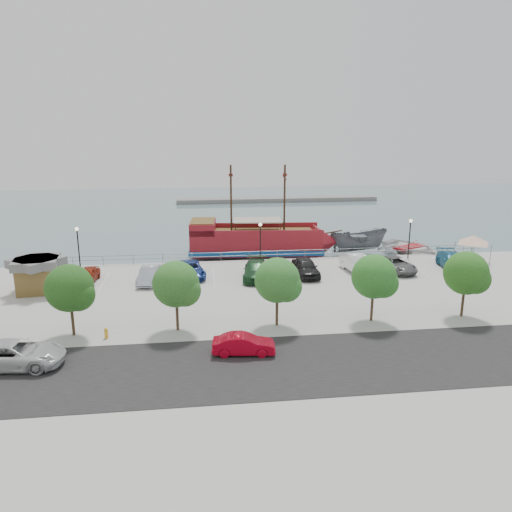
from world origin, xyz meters
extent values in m
plane|color=slate|center=(0.00, 0.00, -1.00)|extent=(160.00, 160.00, 0.00)
cube|color=#B0AEAA|center=(0.00, -21.00, -0.60)|extent=(100.00, 58.00, 1.20)
cube|color=black|center=(0.00, -16.00, 0.01)|extent=(100.00, 8.00, 0.04)
cube|color=#A2A19A|center=(0.00, -10.00, 0.01)|extent=(100.00, 4.00, 0.05)
cylinder|color=slate|center=(0.00, 7.80, 0.95)|extent=(50.00, 0.06, 0.06)
cylinder|color=slate|center=(0.00, 7.80, 0.55)|extent=(50.00, 0.06, 0.06)
cube|color=gray|center=(10.00, 55.00, -0.60)|extent=(40.00, 3.00, 0.80)
cube|color=maroon|center=(0.32, 12.80, 0.77)|extent=(15.19, 5.83, 2.42)
cube|color=#114A93|center=(0.32, 12.80, -0.02)|extent=(15.49, 6.13, 0.56)
cone|color=maroon|center=(8.47, 12.14, 0.77)|extent=(3.32, 4.69, 4.46)
cube|color=maroon|center=(-5.70, 13.29, 2.62)|extent=(3.15, 4.86, 1.30)
cube|color=brown|center=(-5.70, 13.29, 3.32)|extent=(2.94, 4.47, 0.11)
cube|color=brown|center=(0.78, 12.77, 2.02)|extent=(12.37, 5.05, 0.14)
cube|color=maroon|center=(0.50, 15.03, 2.30)|extent=(14.83, 1.39, 0.65)
cube|color=maroon|center=(0.14, 10.58, 2.30)|extent=(14.83, 1.39, 0.65)
cylinder|color=#382111|center=(3.56, 12.54, 5.78)|extent=(0.24, 0.24, 7.62)
cylinder|color=#382111|center=(-2.46, 13.03, 5.78)|extent=(0.24, 0.24, 7.62)
cylinder|color=#382111|center=(3.56, 12.54, 8.11)|extent=(0.35, 2.79, 0.13)
cylinder|color=#382111|center=(-2.46, 13.03, 8.11)|extent=(0.35, 2.79, 0.13)
cube|color=#B7A791|center=(0.51, 12.79, 3.37)|extent=(5.66, 3.95, 0.11)
cylinder|color=#382111|center=(9.12, 12.09, 1.88)|extent=(2.32, 0.34, 0.55)
imported|color=slate|center=(12.47, 12.54, 0.36)|extent=(7.19, 3.08, 2.72)
imported|color=white|center=(18.22, 10.99, -0.21)|extent=(8.02, 9.13, 1.57)
cube|color=gray|center=(-13.90, 9.20, -0.81)|extent=(6.55, 1.93, 0.37)
cube|color=#69635A|center=(8.88, 9.20, -0.81)|extent=(6.53, 2.00, 0.37)
cube|color=gray|center=(17.49, 9.20, -0.80)|extent=(7.24, 2.53, 0.41)
cube|color=brown|center=(-20.09, 0.08, 1.15)|extent=(3.49, 3.49, 2.31)
cube|color=slate|center=(-20.09, 0.08, 2.57)|extent=(3.96, 3.96, 0.73)
cylinder|color=slate|center=(20.42, 5.06, 1.04)|extent=(0.08, 0.08, 2.08)
cylinder|color=slate|center=(22.82, 5.53, 1.04)|extent=(0.08, 0.08, 2.08)
cylinder|color=slate|center=(20.88, 2.66, 1.04)|extent=(0.08, 0.08, 2.08)
cylinder|color=slate|center=(23.29, 3.12, 1.04)|extent=(0.08, 0.08, 2.08)
pyramid|color=white|center=(21.85, 4.09, 2.88)|extent=(4.64, 4.64, 0.85)
imported|color=silver|center=(-17.38, -14.26, 0.80)|extent=(5.92, 3.08, 1.59)
imported|color=#B7051A|center=(-3.80, -14.24, 0.65)|extent=(4.04, 1.77, 1.29)
cylinder|color=gold|center=(-12.72, -10.80, 0.30)|extent=(0.24, 0.24, 0.61)
sphere|color=gold|center=(-12.72, -10.80, 0.63)|extent=(0.26, 0.26, 0.26)
cylinder|color=black|center=(-18.00, 6.50, 2.00)|extent=(0.12, 0.12, 4.00)
sphere|color=#FFF2CC|center=(-18.00, 6.50, 4.10)|extent=(0.36, 0.36, 0.36)
cylinder|color=black|center=(0.00, 6.50, 2.00)|extent=(0.12, 0.12, 4.00)
sphere|color=#FFF2CC|center=(0.00, 6.50, 4.10)|extent=(0.36, 0.36, 0.36)
cylinder|color=black|center=(16.00, 6.50, 2.00)|extent=(0.12, 0.12, 4.00)
sphere|color=#FFF2CC|center=(16.00, 6.50, 4.10)|extent=(0.36, 0.36, 0.36)
cylinder|color=#473321|center=(-15.00, -10.00, 1.10)|extent=(0.20, 0.20, 2.20)
sphere|color=#214B18|center=(-15.00, -10.00, 3.40)|extent=(3.20, 3.20, 3.20)
sphere|color=#214B18|center=(-14.40, -10.30, 3.00)|extent=(2.20, 2.20, 2.20)
cylinder|color=#473321|center=(-8.00, -10.00, 1.10)|extent=(0.20, 0.20, 2.20)
sphere|color=#2C5E22|center=(-8.00, -10.00, 3.40)|extent=(3.20, 3.20, 3.20)
sphere|color=#2C5E22|center=(-7.40, -10.30, 3.00)|extent=(2.20, 2.20, 2.20)
cylinder|color=#473321|center=(-1.00, -10.00, 1.10)|extent=(0.20, 0.20, 2.20)
sphere|color=#2D6626|center=(-1.00, -10.00, 3.40)|extent=(3.20, 3.20, 3.20)
sphere|color=#2D6626|center=(-0.40, -10.30, 3.00)|extent=(2.20, 2.20, 2.20)
cylinder|color=#473321|center=(6.00, -10.00, 1.10)|extent=(0.20, 0.20, 2.20)
sphere|color=#296422|center=(6.00, -10.00, 3.40)|extent=(3.20, 3.20, 3.20)
sphere|color=#296422|center=(6.60, -10.30, 3.00)|extent=(2.20, 2.20, 2.20)
cylinder|color=#473321|center=(13.00, -10.00, 1.10)|extent=(0.20, 0.20, 2.20)
sphere|color=#285C1B|center=(13.00, -10.00, 3.40)|extent=(3.20, 3.20, 3.20)
sphere|color=#285C1B|center=(13.60, -10.30, 3.00)|extent=(2.20, 2.20, 2.20)
imported|color=maroon|center=(-16.43, 2.20, 0.67)|extent=(1.91, 4.05, 1.34)
imported|color=#AAB2BD|center=(-10.82, 1.32, 0.73)|extent=(2.14, 4.63, 1.47)
imported|color=navy|center=(-7.18, 2.74, 0.71)|extent=(3.21, 5.46, 1.43)
imported|color=#1D4824|center=(-1.09, 1.45, 0.79)|extent=(3.06, 5.71, 1.57)
imported|color=black|center=(3.70, 1.68, 0.83)|extent=(2.16, 4.96, 1.67)
imported|color=white|center=(8.98, 2.21, 0.83)|extent=(2.46, 5.26, 1.67)
imported|color=#5D5D5D|center=(12.76, 2.04, 0.71)|extent=(3.25, 5.43, 1.41)
imported|color=#226C91|center=(18.79, 2.26, 0.78)|extent=(3.00, 5.67, 1.57)
camera|label=1|loc=(-6.58, -42.75, 13.91)|focal=35.00mm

